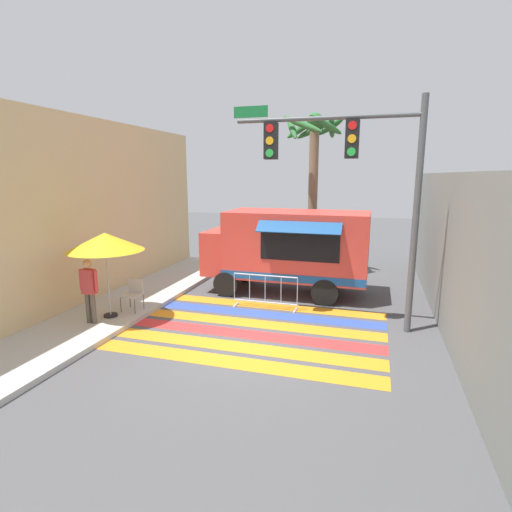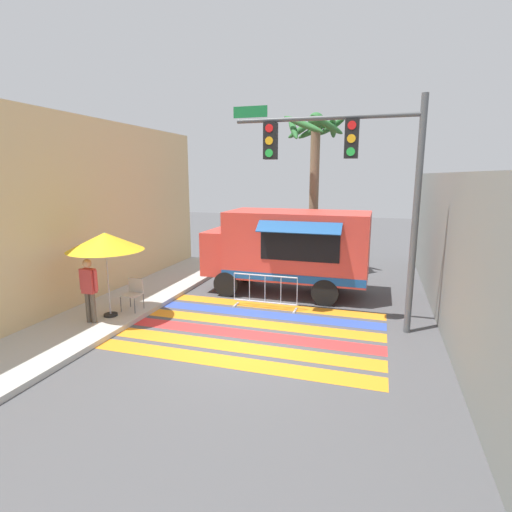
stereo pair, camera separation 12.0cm
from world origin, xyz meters
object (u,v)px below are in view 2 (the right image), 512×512
object	(u,v)px
traffic_signal_pole	(351,167)
vendor_person	(89,287)
food_truck	(285,246)
barricade_front	(265,292)
folding_chair	(134,291)
palm_tree	(314,162)
patio_umbrella	(105,242)

from	to	relation	value
traffic_signal_pole	vendor_person	bearing A→B (deg)	-161.89
food_truck	barricade_front	size ratio (longest dim) A/B	2.73
folding_chair	palm_tree	xyz separation A→B (m)	(4.03, 6.06, 3.71)
patio_umbrella	vendor_person	xyz separation A→B (m)	(-0.17, -0.54, -1.08)
traffic_signal_pole	vendor_person	world-z (taller)	traffic_signal_pole
food_truck	palm_tree	size ratio (longest dim) A/B	0.86
folding_chair	vendor_person	size ratio (longest dim) A/B	0.52
traffic_signal_pole	barricade_front	xyz separation A→B (m)	(-2.37, 0.73, -3.57)
food_truck	barricade_front	world-z (taller)	food_truck
food_truck	vendor_person	distance (m)	6.10
food_truck	palm_tree	distance (m)	3.95
food_truck	patio_umbrella	bearing A→B (deg)	-134.34
food_truck	folding_chair	xyz separation A→B (m)	(-3.60, -3.30, -0.92)
food_truck	traffic_signal_pole	xyz separation A→B (m)	(2.19, -2.48, 2.49)
food_truck	patio_umbrella	size ratio (longest dim) A/B	2.33
traffic_signal_pole	patio_umbrella	world-z (taller)	traffic_signal_pole
folding_chair	barricade_front	xyz separation A→B (m)	(3.41, 1.55, -0.16)
patio_umbrella	barricade_front	distance (m)	4.63
folding_chair	palm_tree	distance (m)	8.17
folding_chair	vendor_person	bearing A→B (deg)	-93.57
traffic_signal_pole	vendor_person	size ratio (longest dim) A/B	3.40
vendor_person	food_truck	bearing A→B (deg)	31.15
folding_chair	barricade_front	world-z (taller)	barricade_front
barricade_front	palm_tree	size ratio (longest dim) A/B	0.32
palm_tree	barricade_front	bearing A→B (deg)	-97.75
folding_chair	palm_tree	bearing A→B (deg)	73.30
traffic_signal_pole	barricade_front	distance (m)	4.35
food_truck	folding_chair	distance (m)	4.97
patio_umbrella	folding_chair	distance (m)	1.68
vendor_person	folding_chair	bearing A→B (deg)	52.55
food_truck	vendor_person	size ratio (longest dim) A/B	3.18
traffic_signal_pole	folding_chair	bearing A→B (deg)	-171.96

